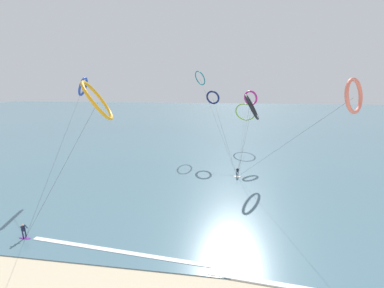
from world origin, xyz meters
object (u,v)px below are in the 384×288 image
kite_charcoal (252,107)px  kite_navy (213,98)px  surfer_violet (24,232)px  kite_coral (354,96)px  kite_cobalt (83,87)px  kite_lime (245,112)px  kite_amber (98,101)px  kite_teal (200,78)px  surfer_ivory (237,173)px  kite_magenta (251,98)px

kite_charcoal → kite_navy: bearing=42.8°
surfer_violet → kite_coral: (33.25, 4.90, 14.42)m
surfer_violet → kite_cobalt: bearing=-152.3°
kite_coral → kite_lime: kite_coral is taller
kite_amber → kite_teal: (7.20, 38.65, 3.25)m
surfer_ivory → kite_coral: (9.50, -16.54, 14.42)m
surfer_violet → surfer_ivory: 31.99m
kite_amber → kite_coral: bearing=-107.1°
kite_teal → kite_charcoal: 22.33m
surfer_violet → kite_magenta: bearing=160.0°
kite_coral → kite_navy: (-14.92, 30.91, -1.85)m
kite_amber → kite_magenta: (19.34, 30.75, -1.19)m
kite_navy → surfer_violet: bearing=83.9°
kite_cobalt → kite_magenta: size_ratio=1.46×
kite_navy → kite_lime: 12.36m
kite_teal → kite_magenta: 15.15m
kite_teal → kite_charcoal: kite_teal is taller
kite_lime → kite_magenta: bearing=112.5°
kite_magenta → surfer_violet: bearing=-154.7°
surfer_violet → kite_charcoal: size_ratio=0.12×
surfer_ivory → kite_magenta: kite_magenta is taller
kite_navy → kite_amber: (-10.92, -31.33, 1.20)m
surfer_violet → kite_charcoal: (25.96, 24.70, 11.52)m
kite_coral → kite_magenta: bearing=58.3°
surfer_violet → kite_navy: bearing=170.1°
kite_navy → kite_amber: kite_amber is taller
kite_teal → kite_magenta: (12.14, -7.90, -4.44)m
kite_amber → kite_charcoal: bearing=-60.6°
surfer_violet → kite_amber: bearing=138.3°
kite_cobalt → kite_amber: bearing=21.0°
surfer_ivory → kite_amber: 27.27m
surfer_violet → kite_charcoal: bearing=150.8°
surfer_ivory → kite_navy: size_ratio=0.11×
kite_magenta → kite_teal: bearing=119.4°
kite_amber → kite_charcoal: size_ratio=1.14×
surfer_violet → surfer_ivory: same height
kite_amber → kite_magenta: kite_amber is taller
kite_navy → kite_magenta: kite_magenta is taller
kite_cobalt → kite_charcoal: kite_cobalt is taller
kite_coral → kite_charcoal: size_ratio=1.23×
kite_lime → kite_coral: bearing=120.4°
surfer_ivory → kite_charcoal: kite_charcoal is taller
surfer_ivory → kite_cobalt: 31.38m
surfer_violet → kite_coral: size_ratio=0.09×
kite_navy → kite_teal: size_ratio=0.66×
kite_teal → kite_coral: bearing=166.3°
kite_amber → kite_lime: (19.03, 39.69, -5.33)m
kite_magenta → kite_charcoal: size_ratio=1.03×
kite_amber → kite_cobalt: size_ratio=0.76×
surfer_violet → kite_coral: 36.57m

